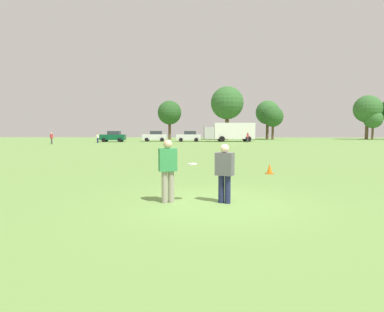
{
  "coord_description": "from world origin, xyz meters",
  "views": [
    {
      "loc": [
        -0.31,
        -8.73,
        1.99
      ],
      "look_at": [
        -0.72,
        2.22,
        1.1
      ],
      "focal_mm": 30.34,
      "sensor_mm": 36.0,
      "label": 1
    }
  ],
  "objects_px": {
    "player_thrower": "(168,167)",
    "parked_car_center": "(189,136)",
    "parked_car_near_left": "(113,136)",
    "bystander_far_jogger": "(98,137)",
    "bystander_field_marshal": "(248,137)",
    "parked_car_mid_left": "(155,136)",
    "player_defender": "(225,170)",
    "traffic_cone": "(270,169)",
    "bystander_sideline_watcher": "(52,138)",
    "frisbee": "(192,164)",
    "box_truck": "(230,131)"
  },
  "relations": [
    {
      "from": "player_defender",
      "to": "parked_car_center",
      "type": "bearing_deg",
      "value": 93.89
    },
    {
      "from": "player_defender",
      "to": "bystander_sideline_watcher",
      "type": "height_order",
      "value": "bystander_sideline_watcher"
    },
    {
      "from": "parked_car_mid_left",
      "to": "parked_car_center",
      "type": "bearing_deg",
      "value": -7.28
    },
    {
      "from": "parked_car_near_left",
      "to": "parked_car_mid_left",
      "type": "bearing_deg",
      "value": 20.73
    },
    {
      "from": "frisbee",
      "to": "traffic_cone",
      "type": "relative_size",
      "value": 0.57
    },
    {
      "from": "parked_car_mid_left",
      "to": "box_truck",
      "type": "distance_m",
      "value": 13.03
    },
    {
      "from": "player_thrower",
      "to": "parked_car_center",
      "type": "distance_m",
      "value": 46.75
    },
    {
      "from": "parked_car_center",
      "to": "bystander_sideline_watcher",
      "type": "height_order",
      "value": "parked_car_center"
    },
    {
      "from": "box_truck",
      "to": "bystander_sideline_watcher",
      "type": "xyz_separation_m",
      "value": [
        -25.76,
        -11.03,
        -0.83
      ]
    },
    {
      "from": "frisbee",
      "to": "parked_car_mid_left",
      "type": "xyz_separation_m",
      "value": [
        -8.22,
        47.35,
        -0.13
      ]
    },
    {
      "from": "player_defender",
      "to": "parked_car_near_left",
      "type": "height_order",
      "value": "parked_car_near_left"
    },
    {
      "from": "player_thrower",
      "to": "parked_car_center",
      "type": "xyz_separation_m",
      "value": [
        -1.63,
        46.72,
        -0.05
      ]
    },
    {
      "from": "parked_car_near_left",
      "to": "parked_car_center",
      "type": "xyz_separation_m",
      "value": [
        12.59,
        1.76,
        0.0
      ]
    },
    {
      "from": "player_defender",
      "to": "bystander_sideline_watcher",
      "type": "distance_m",
      "value": 41.95
    },
    {
      "from": "traffic_cone",
      "to": "parked_car_near_left",
      "type": "height_order",
      "value": "parked_car_near_left"
    },
    {
      "from": "player_defender",
      "to": "parked_car_center",
      "type": "height_order",
      "value": "parked_car_center"
    },
    {
      "from": "parked_car_mid_left",
      "to": "player_defender",
      "type": "bearing_deg",
      "value": -79.15
    },
    {
      "from": "parked_car_near_left",
      "to": "bystander_sideline_watcher",
      "type": "relative_size",
      "value": 2.64
    },
    {
      "from": "traffic_cone",
      "to": "bystander_field_marshal",
      "type": "xyz_separation_m",
      "value": [
        3.84,
        36.2,
        0.68
      ]
    },
    {
      "from": "parked_car_mid_left",
      "to": "bystander_far_jogger",
      "type": "relative_size",
      "value": 2.82
    },
    {
      "from": "frisbee",
      "to": "bystander_sideline_watcher",
      "type": "xyz_separation_m",
      "value": [
        -20.99,
        35.69,
        -0.13
      ]
    },
    {
      "from": "box_truck",
      "to": "player_thrower",
      "type": "bearing_deg",
      "value": -96.62
    },
    {
      "from": "parked_car_near_left",
      "to": "bystander_far_jogger",
      "type": "height_order",
      "value": "parked_car_near_left"
    },
    {
      "from": "parked_car_center",
      "to": "bystander_field_marshal",
      "type": "xyz_separation_m",
      "value": [
        9.43,
        -4.52,
        -0.02
      ]
    },
    {
      "from": "traffic_cone",
      "to": "parked_car_mid_left",
      "type": "xyz_separation_m",
      "value": [
        -11.52,
        41.48,
        0.69
      ]
    },
    {
      "from": "parked_car_mid_left",
      "to": "bystander_field_marshal",
      "type": "relative_size",
      "value": 2.7
    },
    {
      "from": "parked_car_mid_left",
      "to": "bystander_sideline_watcher",
      "type": "height_order",
      "value": "parked_car_mid_left"
    },
    {
      "from": "player_thrower",
      "to": "frisbee",
      "type": "bearing_deg",
      "value": 10.95
    },
    {
      "from": "traffic_cone",
      "to": "parked_car_near_left",
      "type": "relative_size",
      "value": 0.11
    },
    {
      "from": "parked_car_near_left",
      "to": "box_truck",
      "type": "height_order",
      "value": "box_truck"
    },
    {
      "from": "box_truck",
      "to": "bystander_far_jogger",
      "type": "height_order",
      "value": "box_truck"
    },
    {
      "from": "frisbee",
      "to": "traffic_cone",
      "type": "height_order",
      "value": "frisbee"
    },
    {
      "from": "box_truck",
      "to": "parked_car_center",
      "type": "bearing_deg",
      "value": -178.99
    },
    {
      "from": "player_thrower",
      "to": "box_truck",
      "type": "relative_size",
      "value": 0.2
    },
    {
      "from": "parked_car_center",
      "to": "parked_car_mid_left",
      "type": "bearing_deg",
      "value": 172.72
    },
    {
      "from": "parked_car_near_left",
      "to": "box_truck",
      "type": "relative_size",
      "value": 0.5
    },
    {
      "from": "frisbee",
      "to": "box_truck",
      "type": "height_order",
      "value": "box_truck"
    },
    {
      "from": "player_defender",
      "to": "traffic_cone",
      "type": "distance_m",
      "value": 6.49
    },
    {
      "from": "parked_car_near_left",
      "to": "bystander_far_jogger",
      "type": "xyz_separation_m",
      "value": [
        -1.12,
        -4.54,
        -0.06
      ]
    },
    {
      "from": "traffic_cone",
      "to": "parked_car_center",
      "type": "height_order",
      "value": "parked_car_center"
    },
    {
      "from": "frisbee",
      "to": "box_truck",
      "type": "bearing_deg",
      "value": 84.17
    },
    {
      "from": "traffic_cone",
      "to": "bystander_far_jogger",
      "type": "relative_size",
      "value": 0.31
    },
    {
      "from": "player_thrower",
      "to": "bystander_far_jogger",
      "type": "distance_m",
      "value": 43.23
    },
    {
      "from": "bystander_sideline_watcher",
      "to": "bystander_far_jogger",
      "type": "distance_m",
      "value": 6.79
    },
    {
      "from": "parked_car_center",
      "to": "player_defender",
      "type": "bearing_deg",
      "value": -86.11
    },
    {
      "from": "box_truck",
      "to": "bystander_far_jogger",
      "type": "xyz_separation_m",
      "value": [
        -20.78,
        -6.43,
        -0.89
      ]
    },
    {
      "from": "bystander_sideline_watcher",
      "to": "parked_car_mid_left",
      "type": "bearing_deg",
      "value": 42.42
    },
    {
      "from": "parked_car_near_left",
      "to": "bystander_field_marshal",
      "type": "bearing_deg",
      "value": -7.14
    },
    {
      "from": "traffic_cone",
      "to": "bystander_sideline_watcher",
      "type": "relative_size",
      "value": 0.29
    },
    {
      "from": "parked_car_near_left",
      "to": "bystander_far_jogger",
      "type": "distance_m",
      "value": 4.67
    }
  ]
}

